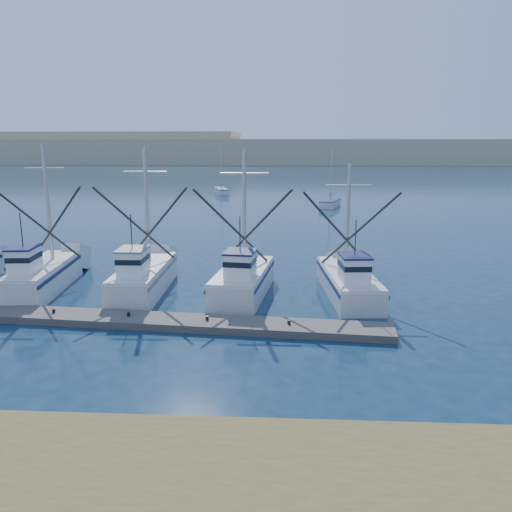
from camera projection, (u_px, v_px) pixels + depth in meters
The scene contains 6 objects.
ground at pixel (268, 386), 18.49m from camera, with size 500.00×500.00×0.00m, color #0D2439.
floating_dock at pixel (110, 319), 25.03m from camera, with size 27.91×1.86×0.37m, color #55504C.
dune_ridge at pixel (282, 151), 221.80m from camera, with size 360.00×60.00×10.00m, color tan.
trawler_fleet at pixel (137, 278), 29.64m from camera, with size 27.34×8.34×9.81m.
sailboat_near at pixel (330, 203), 69.70m from camera, with size 3.37×5.57×8.10m.
sailboat_far at pixel (221, 191), 87.21m from camera, with size 3.24×6.14×8.10m.
Camera 1 is at (0.44, -16.94, 8.84)m, focal length 35.00 mm.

